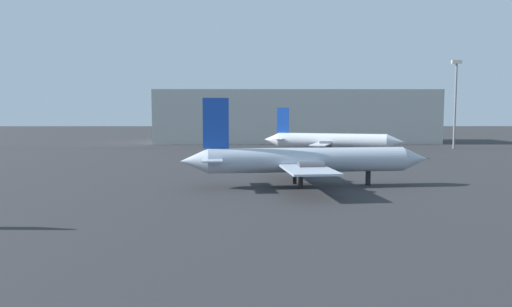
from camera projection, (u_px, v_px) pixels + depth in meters
airplane_on_taxiway at (304, 160)px, 52.86m from camera, size 29.29×20.70×10.19m
airplane_distant at (330, 141)px, 89.69m from camera, size 26.86×18.37×9.63m
light_mast_right at (455, 99)px, 109.57m from camera, size 2.40×0.50×21.16m
terminal_building at (294, 117)px, 137.48m from camera, size 79.99×25.26×15.11m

